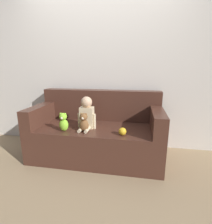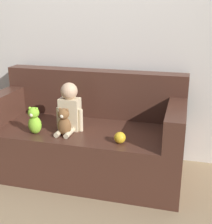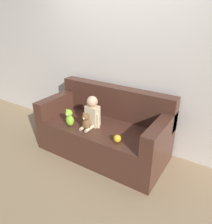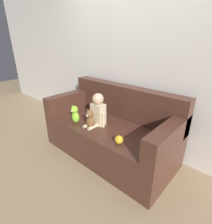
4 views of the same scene
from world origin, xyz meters
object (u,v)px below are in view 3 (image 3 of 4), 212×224
(couch, at_px, (105,131))
(plush_toy_side, at_px, (69,118))
(teddy_bear_brown, at_px, (86,122))
(toy_ball, at_px, (117,139))
(person_baby, at_px, (92,112))

(couch, xyz_separation_m, plush_toy_side, (-0.37, -0.32, 0.25))
(teddy_bear_brown, bearing_deg, toy_ball, -4.46)
(person_baby, bearing_deg, toy_ball, -19.62)
(toy_ball, bearing_deg, plush_toy_side, 179.44)
(couch, distance_m, plush_toy_side, 0.55)
(person_baby, height_order, plush_toy_side, person_baby)
(plush_toy_side, distance_m, toy_ball, 0.77)
(couch, bearing_deg, person_baby, -125.00)
(person_baby, bearing_deg, couch, 55.00)
(plush_toy_side, bearing_deg, teddy_bear_brown, 6.82)
(teddy_bear_brown, relative_size, plush_toy_side, 1.01)
(teddy_bear_brown, xyz_separation_m, toy_ball, (0.50, -0.04, -0.07))
(couch, height_order, teddy_bear_brown, couch)
(couch, height_order, plush_toy_side, couch)
(person_baby, distance_m, plush_toy_side, 0.32)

